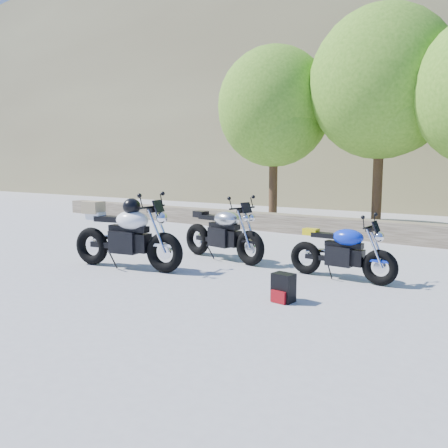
{
  "coord_description": "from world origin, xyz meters",
  "views": [
    {
      "loc": [
        5.03,
        -5.3,
        1.71
      ],
      "look_at": [
        0.2,
        1.0,
        0.75
      ],
      "focal_mm": 35.0,
      "sensor_mm": 36.0,
      "label": 1
    }
  ],
  "objects_px": {
    "silver_bike": "(223,234)",
    "blue_bike": "(342,252)",
    "backpack": "(283,288)",
    "white_bike": "(126,234)"
  },
  "relations": [
    {
      "from": "blue_bike",
      "to": "silver_bike",
      "type": "bearing_deg",
      "value": 178.3
    },
    {
      "from": "silver_bike",
      "to": "blue_bike",
      "type": "xyz_separation_m",
      "value": [
        2.44,
        -0.08,
        -0.08
      ]
    },
    {
      "from": "silver_bike",
      "to": "backpack",
      "type": "xyz_separation_m",
      "value": [
        2.31,
        -1.69,
        -0.33
      ]
    },
    {
      "from": "silver_bike",
      "to": "backpack",
      "type": "bearing_deg",
      "value": -28.29
    },
    {
      "from": "silver_bike",
      "to": "white_bike",
      "type": "relative_size",
      "value": 0.94
    },
    {
      "from": "white_bike",
      "to": "backpack",
      "type": "relative_size",
      "value": 5.89
    },
    {
      "from": "silver_bike",
      "to": "backpack",
      "type": "distance_m",
      "value": 2.88
    },
    {
      "from": "silver_bike",
      "to": "backpack",
      "type": "height_order",
      "value": "silver_bike"
    },
    {
      "from": "blue_bike",
      "to": "backpack",
      "type": "distance_m",
      "value": 1.64
    },
    {
      "from": "blue_bike",
      "to": "backpack",
      "type": "xyz_separation_m",
      "value": [
        -0.14,
        -1.61,
        -0.25
      ]
    }
  ]
}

